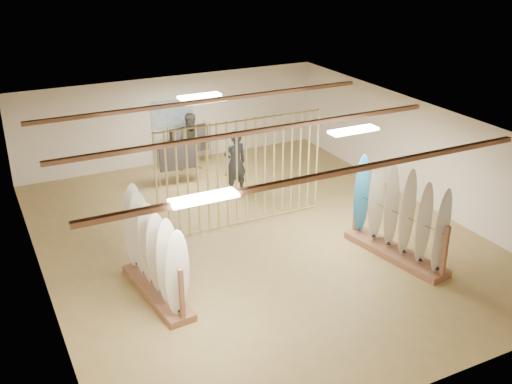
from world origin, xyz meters
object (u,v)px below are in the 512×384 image
rack_right (397,227)px  clothing_rack_b (189,140)px  clothing_rack_a (178,156)px  rack_left (155,266)px  shopper_a (235,159)px  shopper_b (192,138)px

rack_right → clothing_rack_b: bearing=96.2°
clothing_rack_a → clothing_rack_b: size_ratio=0.95×
rack_left → shopper_a: 5.49m
shopper_a → rack_left: bearing=46.2°
clothing_rack_b → shopper_b: size_ratio=0.67×
rack_left → clothing_rack_a: rack_left is taller
clothing_rack_a → shopper_b: (0.82, 0.88, 0.17)m
rack_right → shopper_a: size_ratio=1.31×
clothing_rack_a → shopper_a: 1.88m
rack_left → clothing_rack_b: (3.27, 6.67, 0.21)m
clothing_rack_a → shopper_a: bearing=-47.0°
shopper_a → clothing_rack_a: bearing=-51.8°
rack_left → shopper_a: shopper_a is taller
clothing_rack_a → rack_left: bearing=-111.1°
clothing_rack_a → clothing_rack_b: clothing_rack_b is taller
rack_left → shopper_b: bearing=57.1°
shopper_a → shopper_b: shopper_a is taller
rack_right → clothing_rack_a: 7.08m
rack_right → shopper_a: bearing=99.8°
rack_left → rack_right: size_ratio=0.92×
rack_right → shopper_b: (-2.14, 7.31, 0.28)m
clothing_rack_b → shopper_a: shopper_a is taller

